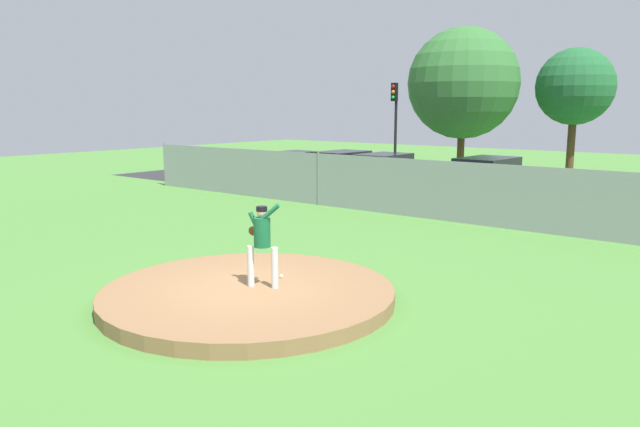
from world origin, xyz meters
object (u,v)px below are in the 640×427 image
parked_car_charcoal (342,170)px  traffic_light_near (395,115)px  baseball (281,276)px  pitcher_youth (262,238)px  parked_car_slate (291,168)px  parked_car_white (383,174)px  parked_car_navy (486,181)px

parked_car_charcoal → traffic_light_near: bearing=80.9°
traffic_light_near → baseball: bearing=-65.0°
pitcher_youth → parked_car_charcoal: 17.16m
pitcher_youth → parked_car_charcoal: (-8.94, 14.63, -0.44)m
parked_car_slate → parked_car_charcoal: (2.72, 0.50, 0.05)m
baseball → parked_car_white: size_ratio=0.02×
parked_car_white → parked_car_slate: parked_car_white is taller
baseball → parked_car_white: bearing=114.8°
pitcher_youth → parked_car_navy: size_ratio=0.35×
parked_car_white → pitcher_youth: bearing=-65.8°
pitcher_youth → parked_car_navy: pitcher_youth is taller
pitcher_youth → baseball: 1.17m
pitcher_youth → parked_car_white: size_ratio=0.38×
parked_car_navy → parked_car_charcoal: 7.22m
pitcher_youth → traffic_light_near: traffic_light_near is taller
pitcher_youth → baseball: size_ratio=22.54×
baseball → traffic_light_near: traffic_light_near is taller
parked_car_white → parked_car_navy: bearing=3.6°
parked_car_charcoal → parked_car_slate: bearing=-169.5°
parked_car_charcoal → parked_car_navy: bearing=-1.0°
pitcher_youth → parked_car_white: bearing=114.2°
parked_car_navy → parked_car_charcoal: parked_car_navy is taller
parked_car_slate → traffic_light_near: traffic_light_near is taller
parked_car_white → parked_car_charcoal: bearing=170.8°
traffic_light_near → parked_car_charcoal: bearing=-99.1°
parked_car_charcoal → pitcher_youth: bearing=-58.6°
parked_car_white → baseball: bearing=-65.2°
traffic_light_near → parked_car_white: bearing=-64.2°
baseball → parked_car_white: 14.91m
parked_car_white → traffic_light_near: 5.22m
parked_car_charcoal → traffic_light_near: 4.52m
parked_car_charcoal → traffic_light_near: traffic_light_near is taller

